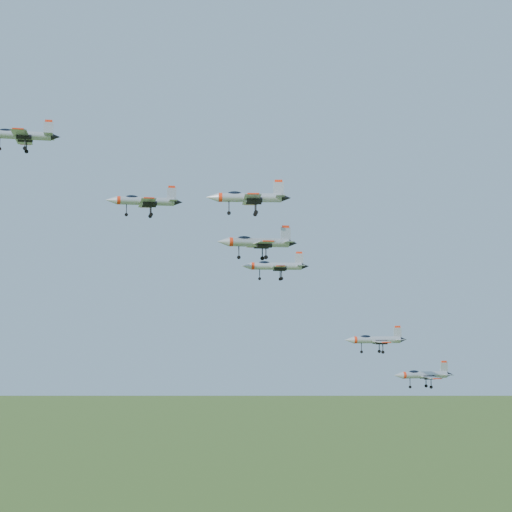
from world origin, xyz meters
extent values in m
cylinder|color=#A3A8AF|center=(-28.71, 9.07, 150.75)|extent=(10.11, 2.28, 1.45)
cone|color=black|center=(-22.94, 8.59, 150.75)|extent=(1.66, 1.36, 1.23)
ellipsoid|color=black|center=(-31.16, 9.27, 151.29)|extent=(2.53, 1.24, 0.92)
cube|color=#A3A8AF|center=(-28.75, 5.94, 150.47)|extent=(2.96, 5.10, 0.16)
cube|color=#A3A8AF|center=(-28.23, 12.16, 150.47)|extent=(2.96, 5.10, 0.16)
cube|color=#A3A8AF|center=(-24.16, 8.69, 152.25)|extent=(1.68, 0.27, 2.34)
cube|color=red|center=(-24.16, 8.69, 153.48)|extent=(1.23, 0.26, 0.39)
cylinder|color=#A3A8AF|center=(-8.39, 1.06, 139.11)|extent=(9.54, 2.10, 1.37)
cone|color=#A3A8AF|center=(-14.05, 1.51, 139.11)|extent=(1.99, 1.51, 1.37)
cone|color=black|center=(-2.94, 0.64, 139.11)|extent=(1.56, 1.27, 1.16)
ellipsoid|color=black|center=(-10.69, 1.24, 139.63)|extent=(2.38, 1.16, 0.87)
cube|color=#A3A8AF|center=(-8.41, -1.89, 138.85)|extent=(2.77, 4.80, 0.15)
cube|color=#A3A8AF|center=(-7.95, 3.98, 138.85)|extent=(2.77, 4.80, 0.15)
cube|color=#A3A8AF|center=(-4.09, 0.73, 140.53)|extent=(1.58, 0.25, 2.21)
cube|color=red|center=(-4.09, 0.73, 141.69)|extent=(1.16, 0.24, 0.37)
cylinder|color=#A3A8AF|center=(5.01, -15.16, 137.86)|extent=(9.53, 3.53, 1.37)
cone|color=#A3A8AF|center=(-0.52, -13.84, 137.86)|extent=(2.16, 1.77, 1.37)
cone|color=black|center=(10.33, -16.43, 137.86)|extent=(1.70, 1.47, 1.16)
ellipsoid|color=black|center=(2.75, -14.62, 138.38)|extent=(2.48, 1.50, 0.87)
cube|color=#A3A8AF|center=(4.52, -18.08, 137.60)|extent=(3.43, 5.07, 0.15)
cube|color=#A3A8AF|center=(5.90, -12.34, 137.60)|extent=(3.43, 5.07, 0.15)
cube|color=#A3A8AF|center=(9.20, -16.17, 139.28)|extent=(1.57, 0.49, 2.21)
cube|color=red|center=(9.20, -16.17, 140.44)|extent=(1.16, 0.41, 0.37)
cylinder|color=#A3A8AF|center=(17.73, 10.63, 129.26)|extent=(9.62, 3.38, 1.38)
cone|color=#A3A8AF|center=(12.13, 11.85, 129.26)|extent=(2.16, 1.75, 1.38)
cone|color=black|center=(23.12, 9.45, 129.26)|extent=(1.70, 1.46, 1.17)
ellipsoid|color=black|center=(15.45, 11.12, 129.78)|extent=(2.49, 1.47, 0.88)
cube|color=#A3A8AF|center=(17.30, 7.68, 129.00)|extent=(3.38, 5.08, 0.15)
cube|color=#A3A8AF|center=(18.57, 13.48, 129.00)|extent=(3.38, 5.08, 0.15)
cube|color=#A3A8AF|center=(21.98, 9.70, 130.69)|extent=(1.58, 0.46, 2.23)
cube|color=red|center=(21.98, 9.70, 131.86)|extent=(1.17, 0.39, 0.37)
cylinder|color=#A3A8AF|center=(6.43, -15.04, 131.14)|extent=(9.26, 1.90, 1.33)
cone|color=#A3A8AF|center=(0.92, -14.70, 131.14)|extent=(1.92, 1.44, 1.33)
cone|color=black|center=(11.73, -15.38, 131.14)|extent=(1.50, 1.22, 1.13)
ellipsoid|color=black|center=(4.18, -14.90, 131.64)|extent=(2.30, 1.09, 0.84)
cube|color=#A3A8AF|center=(6.45, -17.91, 130.88)|extent=(2.63, 4.63, 0.14)
cube|color=#A3A8AF|center=(6.81, -12.20, 130.88)|extent=(2.63, 4.63, 0.14)
cube|color=#A3A8AF|center=(10.61, -15.31, 132.52)|extent=(1.54, 0.22, 2.15)
cube|color=red|center=(10.61, -15.31, 133.64)|extent=(1.13, 0.21, 0.36)
cylinder|color=#A3A8AF|center=(34.10, 1.85, 115.57)|extent=(8.80, 2.57, 1.26)
cone|color=#A3A8AF|center=(28.94, 2.65, 115.57)|extent=(1.91, 1.51, 1.26)
cone|color=black|center=(39.07, 1.09, 115.57)|extent=(1.50, 1.26, 1.07)
ellipsoid|color=black|center=(32.00, 2.18, 116.04)|extent=(2.24, 1.22, 0.80)
cube|color=#A3A8AF|center=(33.88, -0.85, 115.32)|extent=(2.85, 4.55, 0.14)
cube|color=#A3A8AF|center=(34.70, 4.50, 115.32)|extent=(2.85, 4.55, 0.14)
cube|color=#A3A8AF|center=(38.02, 1.25, 116.87)|extent=(1.45, 0.34, 2.03)
cube|color=red|center=(38.02, 1.25, 117.94)|extent=(1.07, 0.30, 0.34)
cylinder|color=#A3A8AF|center=(47.78, 8.82, 108.27)|extent=(9.29, 2.14, 1.33)
cone|color=#A3A8AF|center=(42.27, 9.31, 108.27)|extent=(1.95, 1.49, 1.33)
cone|color=black|center=(53.08, 8.35, 108.27)|extent=(1.53, 1.25, 1.13)
ellipsoid|color=black|center=(45.54, 9.02, 108.77)|extent=(2.33, 1.15, 0.84)
cube|color=#A3A8AF|center=(47.73, 5.95, 108.01)|extent=(2.74, 4.69, 0.14)
cube|color=#A3A8AF|center=(48.23, 11.66, 108.01)|extent=(2.74, 4.69, 0.14)
cube|color=#A3A8AF|center=(51.96, 8.45, 109.65)|extent=(1.54, 0.26, 2.15)
cube|color=red|center=(51.96, 8.45, 110.77)|extent=(1.13, 0.24, 0.36)
camera|label=1|loc=(-24.63, -116.90, 121.12)|focal=50.00mm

